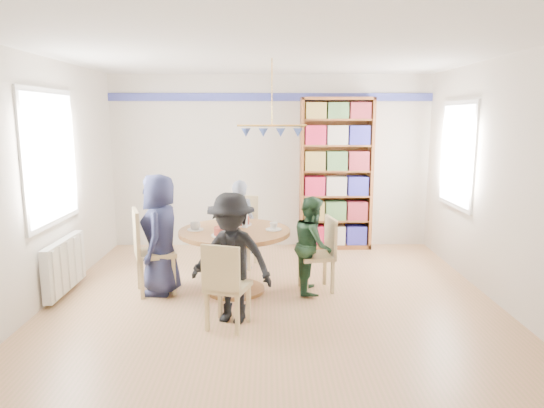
{
  "coord_description": "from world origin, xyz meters",
  "views": [
    {
      "loc": [
        -0.05,
        -5.14,
        2.05
      ],
      "look_at": [
        0.0,
        0.4,
        1.05
      ],
      "focal_mm": 32.0,
      "sensor_mm": 36.0,
      "label": 1
    }
  ],
  "objects_px": {
    "person_right": "(313,245)",
    "person_near": "(232,258)",
    "chair_near": "(225,282)",
    "person_far": "(240,225)",
    "chair_left": "(147,247)",
    "chair_far": "(241,227)",
    "person_left": "(160,234)",
    "chair_right": "(322,250)",
    "dining_table": "(235,246)",
    "radiator": "(65,265)",
    "bookshelf": "(336,175)"
  },
  "relations": [
    {
      "from": "person_right",
      "to": "person_near",
      "type": "xyz_separation_m",
      "value": [
        -0.89,
        -0.85,
        0.09
      ]
    },
    {
      "from": "chair_near",
      "to": "person_far",
      "type": "distance_m",
      "value": 1.96
    },
    {
      "from": "chair_left",
      "to": "chair_far",
      "type": "distance_m",
      "value": 1.52
    },
    {
      "from": "chair_far",
      "to": "person_left",
      "type": "relative_size",
      "value": 0.69
    },
    {
      "from": "chair_right",
      "to": "person_left",
      "type": "relative_size",
      "value": 0.63
    },
    {
      "from": "person_left",
      "to": "person_far",
      "type": "xyz_separation_m",
      "value": [
        0.87,
        0.93,
        -0.09
      ]
    },
    {
      "from": "chair_right",
      "to": "chair_far",
      "type": "distance_m",
      "value": 1.44
    },
    {
      "from": "person_left",
      "to": "person_near",
      "type": "xyz_separation_m",
      "value": [
        0.89,
        -0.82,
        -0.04
      ]
    },
    {
      "from": "chair_right",
      "to": "chair_near",
      "type": "relative_size",
      "value": 1.01
    },
    {
      "from": "dining_table",
      "to": "person_near",
      "type": "xyz_separation_m",
      "value": [
        0.03,
        -0.85,
        0.1
      ]
    },
    {
      "from": "person_right",
      "to": "chair_left",
      "type": "bearing_deg",
      "value": 92.84
    },
    {
      "from": "dining_table",
      "to": "person_near",
      "type": "distance_m",
      "value": 0.86
    },
    {
      "from": "radiator",
      "to": "chair_right",
      "type": "height_order",
      "value": "chair_right"
    },
    {
      "from": "dining_table",
      "to": "chair_right",
      "type": "bearing_deg",
      "value": 2.6
    },
    {
      "from": "chair_left",
      "to": "bookshelf",
      "type": "relative_size",
      "value": 0.43
    },
    {
      "from": "person_far",
      "to": "chair_left",
      "type": "bearing_deg",
      "value": 58.83
    },
    {
      "from": "dining_table",
      "to": "person_right",
      "type": "distance_m",
      "value": 0.91
    },
    {
      "from": "chair_near",
      "to": "person_left",
      "type": "bearing_deg",
      "value": 129.12
    },
    {
      "from": "chair_left",
      "to": "person_left",
      "type": "distance_m",
      "value": 0.21
    },
    {
      "from": "person_far",
      "to": "person_near",
      "type": "xyz_separation_m",
      "value": [
        0.02,
        -1.75,
        0.05
      ]
    },
    {
      "from": "chair_left",
      "to": "chair_near",
      "type": "xyz_separation_m",
      "value": [
        0.99,
        -1.01,
        -0.07
      ]
    },
    {
      "from": "person_right",
      "to": "dining_table",
      "type": "bearing_deg",
      "value": 91.19
    },
    {
      "from": "chair_far",
      "to": "person_far",
      "type": "distance_m",
      "value": 0.19
    },
    {
      "from": "person_right",
      "to": "person_far",
      "type": "relative_size",
      "value": 0.94
    },
    {
      "from": "person_right",
      "to": "person_near",
      "type": "distance_m",
      "value": 1.23
    },
    {
      "from": "person_left",
      "to": "chair_left",
      "type": "bearing_deg",
      "value": -84.22
    },
    {
      "from": "person_near",
      "to": "person_right",
      "type": "bearing_deg",
      "value": 61.95
    },
    {
      "from": "chair_right",
      "to": "chair_far",
      "type": "bearing_deg",
      "value": 134.86
    },
    {
      "from": "chair_left",
      "to": "bookshelf",
      "type": "xyz_separation_m",
      "value": [
        2.46,
        2.02,
        0.6
      ]
    },
    {
      "from": "chair_right",
      "to": "chair_far",
      "type": "height_order",
      "value": "chair_far"
    },
    {
      "from": "person_near",
      "to": "chair_right",
      "type": "bearing_deg",
      "value": 60.08
    },
    {
      "from": "chair_left",
      "to": "person_near",
      "type": "xyz_separation_m",
      "value": [
        1.04,
        -0.81,
        0.11
      ]
    },
    {
      "from": "radiator",
      "to": "chair_right",
      "type": "xyz_separation_m",
      "value": [
        3.01,
        0.12,
        0.13
      ]
    },
    {
      "from": "person_left",
      "to": "person_far",
      "type": "distance_m",
      "value": 1.28
    },
    {
      "from": "chair_left",
      "to": "person_right",
      "type": "height_order",
      "value": "person_right"
    },
    {
      "from": "chair_far",
      "to": "person_near",
      "type": "distance_m",
      "value": 1.92
    },
    {
      "from": "person_far",
      "to": "person_near",
      "type": "bearing_deg",
      "value": 106.72
    },
    {
      "from": "chair_far",
      "to": "person_right",
      "type": "height_order",
      "value": "person_right"
    },
    {
      "from": "chair_far",
      "to": "chair_right",
      "type": "bearing_deg",
      "value": -45.14
    },
    {
      "from": "bookshelf",
      "to": "chair_near",
      "type": "bearing_deg",
      "value": -115.94
    },
    {
      "from": "radiator",
      "to": "chair_far",
      "type": "relative_size",
      "value": 1.03
    },
    {
      "from": "chair_left",
      "to": "person_near",
      "type": "height_order",
      "value": "person_near"
    },
    {
      "from": "person_right",
      "to": "bookshelf",
      "type": "distance_m",
      "value": 2.13
    },
    {
      "from": "chair_right",
      "to": "chair_far",
      "type": "xyz_separation_m",
      "value": [
        -1.01,
        1.02,
        0.05
      ]
    },
    {
      "from": "chair_left",
      "to": "person_right",
      "type": "bearing_deg",
      "value": 1.16
    },
    {
      "from": "chair_left",
      "to": "bookshelf",
      "type": "height_order",
      "value": "bookshelf"
    },
    {
      "from": "chair_far",
      "to": "person_far",
      "type": "relative_size",
      "value": 0.79
    },
    {
      "from": "chair_near",
      "to": "person_far",
      "type": "height_order",
      "value": "person_far"
    },
    {
      "from": "chair_right",
      "to": "person_far",
      "type": "bearing_deg",
      "value": 140.38
    },
    {
      "from": "radiator",
      "to": "chair_near",
      "type": "distance_m",
      "value": 2.19
    }
  ]
}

